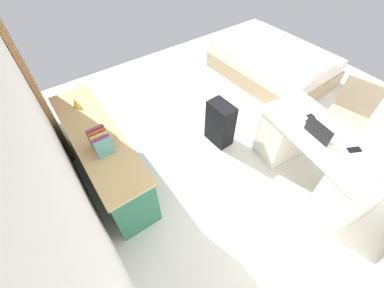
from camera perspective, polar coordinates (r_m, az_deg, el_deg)
ground_plane at (r=3.76m, az=13.31°, el=1.95°), size 5.61×5.61×0.00m
wall_back at (r=2.02m, az=-30.30°, el=1.13°), size 4.03×0.10×2.76m
door_wooden at (r=3.43m, az=-32.39°, el=12.32°), size 0.88×0.05×2.04m
desk at (r=3.21m, az=25.76°, el=-2.99°), size 1.52×0.85×0.74m
office_chair at (r=3.81m, az=30.92°, el=4.57°), size 0.56×0.56×0.94m
credenza at (r=3.11m, az=-19.07°, el=-2.50°), size 1.80×0.48×0.73m
bed at (r=4.88m, az=17.65°, el=16.71°), size 1.96×1.49×0.58m
suitcase_black at (r=3.40m, az=6.28°, el=4.56°), size 0.37×0.24×0.63m
laptop at (r=2.92m, az=26.72°, el=2.24°), size 0.34×0.26×0.21m
computer_mouse at (r=3.06m, az=23.70°, el=5.22°), size 0.07×0.11×0.03m
cell_phone_near_laptop at (r=2.98m, az=32.44°, el=-1.07°), size 0.12×0.15×0.01m
cell_phone_by_mouse at (r=3.12m, az=24.59°, el=5.48°), size 0.09×0.14×0.01m
book_row at (r=2.61m, az=-19.71°, el=0.60°), size 0.24×0.17×0.23m
figurine_small at (r=3.24m, az=-24.50°, el=8.35°), size 0.08×0.08×0.11m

